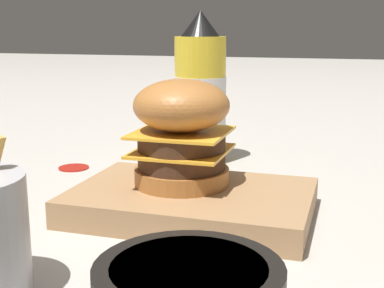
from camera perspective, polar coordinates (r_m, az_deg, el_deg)
The scene contains 5 objects.
ground_plane at distance 0.63m, azimuth -2.87°, elevation -6.29°, with size 6.00×6.00×0.00m, color #B7B2A8.
serving_board at distance 0.58m, azimuth -0.00°, elevation -6.20°, with size 0.25×0.17×0.03m.
burger at distance 0.58m, azimuth -1.13°, elevation 1.32°, with size 0.10×0.10×0.12m.
ketchup_bottle at distance 0.80m, azimuth 0.87°, elevation 5.18°, with size 0.08×0.08×0.22m.
ketchup_puddle at distance 0.79m, azimuth -12.51°, elevation -2.42°, with size 0.04×0.04×0.00m.
Camera 1 is at (-0.20, 0.56, 0.20)m, focal length 50.00 mm.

